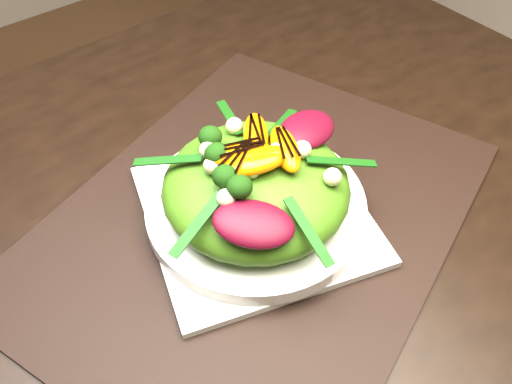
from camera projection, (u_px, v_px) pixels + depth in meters
dining_table at (84, 316)px, 0.58m from camera, size 1.60×0.90×0.75m
placemat at (256, 218)px, 0.64m from camera, size 0.66×0.58×0.00m
plate_base at (256, 214)px, 0.64m from camera, size 0.31×0.31×0.01m
salad_bowl at (256, 206)px, 0.63m from camera, size 0.28×0.28×0.02m
lettuce_mound at (256, 187)px, 0.60m from camera, size 0.26×0.26×0.07m
radicchio_leaf at (307, 130)px, 0.62m from camera, size 0.09×0.06×0.02m
orange_segment at (240, 145)px, 0.58m from camera, size 0.07×0.06×0.02m
broccoli_floret at (200, 160)px, 0.56m from camera, size 0.05×0.05×0.04m
macadamia_nut at (301, 164)px, 0.57m from camera, size 0.02×0.02×0.02m
balsamic_drizzle at (240, 138)px, 0.58m from camera, size 0.04×0.02×0.00m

